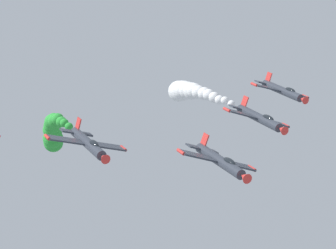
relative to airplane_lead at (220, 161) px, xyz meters
The scene contains 6 objects.
airplane_lead is the anchor object (origin of this frame).
airplane_left_inner 15.19m from the airplane_lead, 137.58° to the right, with size 9.10×10.35×3.63m.
smoke_trail_left_inner 36.02m from the airplane_lead, 111.08° to the right, with size 4.89×23.50×6.00m.
airplane_right_inner 14.97m from the airplane_lead, 41.45° to the right, with size 9.26×10.35×3.34m.
smoke_trail_right_inner 35.13m from the airplane_lead, 75.94° to the right, with size 6.28×24.35×11.59m.
airplane_left_outer 29.86m from the airplane_lead, 136.15° to the right, with size 9.22×10.35×3.41m.
Camera 1 is at (35.74, 76.31, 161.00)m, focal length 78.50 mm.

